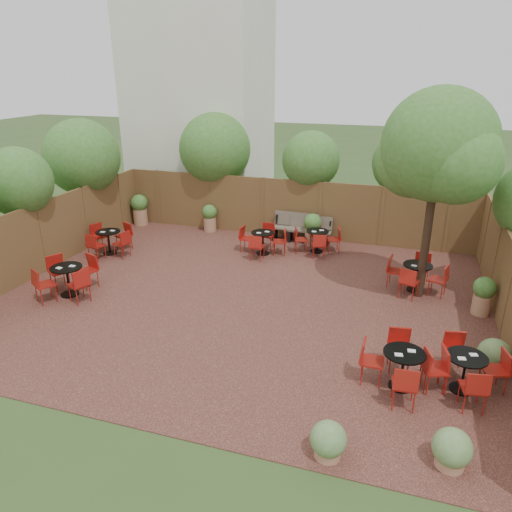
% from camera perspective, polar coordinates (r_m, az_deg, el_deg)
% --- Properties ---
extents(ground, '(80.00, 80.00, 0.00)m').
position_cam_1_polar(ground, '(12.28, -1.53, -5.07)').
color(ground, '#354F23').
rests_on(ground, ground).
extents(courtyard_paving, '(12.00, 10.00, 0.02)m').
position_cam_1_polar(courtyard_paving, '(12.28, -1.53, -5.03)').
color(courtyard_paving, '#331B15').
rests_on(courtyard_paving, ground).
extents(fence_back, '(12.00, 0.08, 2.00)m').
position_cam_1_polar(fence_back, '(16.41, 4.15, 5.60)').
color(fence_back, brown).
rests_on(fence_back, ground).
extents(fence_left, '(0.08, 10.00, 2.00)m').
position_cam_1_polar(fence_left, '(14.84, -24.06, 1.98)').
color(fence_left, brown).
rests_on(fence_left, ground).
extents(fence_right, '(0.08, 10.00, 2.00)m').
position_cam_1_polar(fence_right, '(11.55, 27.92, -4.09)').
color(fence_right, brown).
rests_on(fence_right, ground).
extents(neighbour_building, '(5.00, 4.00, 8.00)m').
position_cam_1_polar(neighbour_building, '(20.13, -6.57, 17.17)').
color(neighbour_building, silver).
rests_on(neighbour_building, ground).
extents(overhang_foliage, '(15.50, 10.72, 2.54)m').
position_cam_1_polar(overhang_foliage, '(14.80, -8.84, 10.36)').
color(overhang_foliage, '#366A22').
rests_on(overhang_foliage, ground).
extents(courtyard_tree, '(2.77, 2.67, 5.13)m').
position_cam_1_polar(courtyard_tree, '(11.99, 20.76, 11.46)').
color(courtyard_tree, black).
rests_on(courtyard_tree, courtyard_paving).
extents(park_bench_left, '(1.55, 0.58, 0.94)m').
position_cam_1_polar(park_bench_left, '(16.15, 4.73, 3.48)').
color(park_bench_left, brown).
rests_on(park_bench_left, courtyard_paving).
extents(park_bench_right, '(1.43, 0.48, 0.88)m').
position_cam_1_polar(park_bench_right, '(16.06, 6.43, 3.18)').
color(park_bench_right, brown).
rests_on(park_bench_right, courtyard_paving).
extents(bistro_tables, '(11.53, 7.87, 0.90)m').
position_cam_1_polar(bistro_tables, '(12.40, 1.12, -2.51)').
color(bistro_tables, black).
rests_on(bistro_tables, courtyard_paving).
extents(planters, '(11.84, 4.30, 1.13)m').
position_cam_1_polar(planters, '(15.80, -0.90, 3.41)').
color(planters, '#9E6E4F').
rests_on(planters, courtyard_paving).
extents(low_shrubs, '(3.23, 3.74, 0.66)m').
position_cam_1_polar(low_shrubs, '(8.80, 20.86, -16.16)').
color(low_shrubs, '#9E6E4F').
rests_on(low_shrubs, courtyard_paving).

